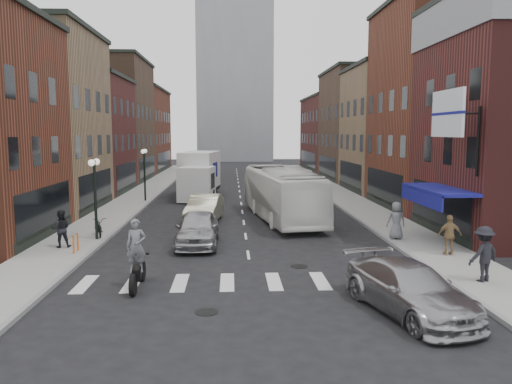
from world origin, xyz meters
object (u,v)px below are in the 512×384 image
Objects in this scene: transit_bus at (281,194)px; motorcycle_rider at (137,256)px; streetlamp_near at (95,184)px; curb_car at (409,289)px; bike_rack at (76,243)px; sedan_left_far at (205,209)px; ped_right_a at (484,254)px; billboard_sign at (449,115)px; parked_bicycle at (99,226)px; ped_left_solo at (61,229)px; sedan_left_near at (198,228)px; box_truck at (199,175)px; streetlamp_far at (144,165)px; ped_right_b at (450,235)px; ped_right_c at (396,220)px.

motorcycle_rider is at bearing -123.14° from transit_bus.
streetlamp_near reaches higher than curb_car.
sedan_left_far is at bearing 56.76° from bike_rack.
billboard_sign is at bearing -118.29° from ped_right_a.
motorcycle_rider is 9.03m from curb_car.
ped_left_solo reaches higher than parked_bicycle.
box_truck is at bearing 93.90° from sedan_left_near.
streetlamp_far is 2.35× the size of ped_right_b.
ped_right_b is 3.55m from ped_right_c.
billboard_sign is at bearing -64.69° from transit_bus.
streetlamp_far reaches higher than ped_left_solo.
ped_right_b is (0.45, 3.77, -0.12)m from ped_right_a.
parked_bicycle reaches higher than bike_rack.
box_truck reaches higher than sedan_left_far.
sedan_left_near reaches higher than parked_bicycle.
sedan_left_far is at bearing -30.80° from ped_right_c.
bike_rack is 13.25m from transit_bus.
sedan_left_near is 11.38m from ped_right_b.
ped_right_b is (4.04, 6.35, 0.27)m from curb_car.
streetlamp_far is at bearing -77.04° from ped_right_a.
parked_bicycle is at bearing -96.26° from box_truck.
streetlamp_near is 3.59m from bike_rack.
streetlamp_near is 5.55m from sedan_left_near.
streetlamp_near reaches higher than transit_bus.
billboard_sign reaches higher than bike_rack.
streetlamp_far is at bearing -46.69° from ped_right_b.
transit_bus reaches higher than motorcycle_rider.
streetlamp_far is at bearing 90.00° from streetlamp_near.
box_truck is 3.61× the size of motorcycle_rider.
streetlamp_far is 2.22× the size of ped_right_c.
ped_right_b is (16.11, -4.82, 0.39)m from parked_bicycle.
billboard_sign is 0.90× the size of streetlamp_near.
sedan_left_near is at bearing -71.43° from streetlamp_far.
motorcycle_rider is 13.34m from ped_right_c.
ped_left_solo is (-10.90, -7.70, -0.60)m from transit_bus.
bike_rack is (-0.20, -16.70, -2.36)m from streetlamp_far.
bike_rack is (-0.20, -2.70, -2.36)m from streetlamp_near.
streetlamp_far is at bearing 68.51° from parked_bicycle.
streetlamp_near is 0.35× the size of transit_bus.
transit_bus is 2.25× the size of curb_car.
ped_right_a is (15.56, -7.78, -1.77)m from streetlamp_near.
streetlamp_far is 15.96m from sedan_left_near.
transit_bus is (5.78, -10.88, -0.23)m from box_truck.
streetlamp_far is 0.35× the size of transit_bus.
motorcycle_rider is at bearing -90.98° from sedan_left_far.
billboard_sign reaches higher than ped_left_solo.
streetlamp_near is 2.38× the size of ped_left_solo.
streetlamp_far is (-15.99, 17.50, -3.22)m from billboard_sign.
curb_car is 2.99× the size of ped_left_solo.
box_truck reaches higher than curb_car.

